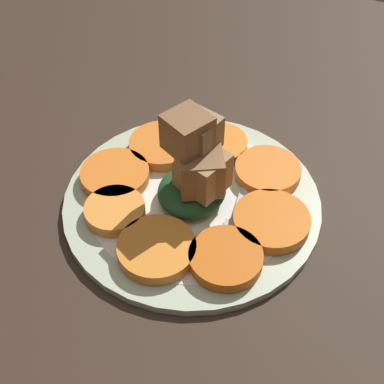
{
  "coord_description": "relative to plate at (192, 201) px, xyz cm",
  "views": [
    {
      "loc": [
        -38.53,
        -18.07,
        49.1
      ],
      "look_at": [
        0.0,
        0.0,
        4.1
      ],
      "focal_mm": 50.0,
      "sensor_mm": 36.0,
      "label": 1
    }
  ],
  "objects": [
    {
      "name": "carrot_slice_7",
      "position": [
        -0.38,
        -9.75,
        1.27
      ],
      "size": [
        8.61,
        8.61,
        1.38
      ],
      "primitive_type": "cylinder",
      "color": "orange",
      "rests_on": "plate"
    },
    {
      "name": "carrot_slice_5",
      "position": [
        -8.83,
        -0.46,
        1.27
      ],
      "size": [
        8.48,
        8.48,
        1.38
      ],
      "primitive_type": "cylinder",
      "color": "orange",
      "rests_on": "plate"
    },
    {
      "name": "carrot_slice_3",
      "position": [
        -1.11,
        9.74,
        1.27
      ],
      "size": [
        8.31,
        8.31,
        1.38
      ],
      "primitive_type": "cylinder",
      "color": "orange",
      "rests_on": "plate"
    },
    {
      "name": "table_slab",
      "position": [
        0.0,
        0.0,
        -1.52
      ],
      "size": [
        120.0,
        120.0,
        2.0
      ],
      "primitive_type": "cube",
      "color": "#38281E",
      "rests_on": "ground"
    },
    {
      "name": "carrot_slice_1",
      "position": [
        9.23,
        0.66,
        1.27
      ],
      "size": [
        7.47,
        7.47,
        1.38
      ],
      "primitive_type": "cylinder",
      "color": "orange",
      "rests_on": "plate"
    },
    {
      "name": "carrot_slice_0",
      "position": [
        7.35,
        -6.71,
        1.27
      ],
      "size": [
        8.0,
        8.0,
        1.38
      ],
      "primitive_type": "cylinder",
      "color": "orange",
      "rests_on": "plate"
    },
    {
      "name": "carrot_slice_4",
      "position": [
        -6.06,
        6.8,
        1.27
      ],
      "size": [
        6.91,
        6.91,
        1.38
      ],
      "primitive_type": "cylinder",
      "color": "#F99439",
      "rests_on": "plate"
    },
    {
      "name": "center_pile",
      "position": [
        0.37,
        -0.36,
        5.29
      ],
      "size": [
        8.68,
        8.24,
        11.32
      ],
      "color": "#235128",
      "rests_on": "plate"
    },
    {
      "name": "carrot_slice_2",
      "position": [
        6.04,
        7.06,
        1.27
      ],
      "size": [
        8.37,
        8.37,
        1.38
      ],
      "primitive_type": "cylinder",
      "color": "orange",
      "rests_on": "plate"
    },
    {
      "name": "carrot_slice_6",
      "position": [
        -6.84,
        -7.09,
        1.27
      ],
      "size": [
        7.87,
        7.87,
        1.38
      ],
      "primitive_type": "cylinder",
      "color": "#D66115",
      "rests_on": "plate"
    },
    {
      "name": "fork",
      "position": [
        1.27,
        -5.62,
        0.78
      ],
      "size": [
        19.87,
        4.83,
        0.4
      ],
      "rotation": [
        0.0,
        0.0,
        0.16
      ],
      "color": "silver",
      "rests_on": "plate"
    },
    {
      "name": "plate",
      "position": [
        0.0,
        0.0,
        0.0
      ],
      "size": [
        30.18,
        30.18,
        1.05
      ],
      "color": "beige",
      "rests_on": "table_slab"
    }
  ]
}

